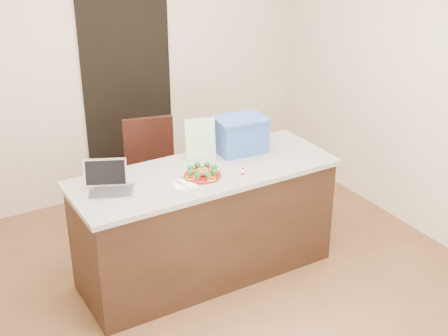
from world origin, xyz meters
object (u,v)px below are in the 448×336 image
laptop (109,183)px  napkin (185,184)px  island (205,223)px  blue_box (241,134)px  chair (155,167)px  plate (203,175)px  yogurt_bottle (243,172)px

laptop → napkin: bearing=4.4°
island → napkin: (-0.24, -0.13, 0.46)m
blue_box → napkin: bearing=-149.9°
blue_box → chair: size_ratio=0.42×
plate → napkin: 0.18m
blue_box → chair: 1.00m
blue_box → plate: bearing=-146.8°
blue_box → chair: (-0.44, 0.75, -0.49)m
blue_box → chair: bearing=125.8°
napkin → blue_box: (0.67, 0.30, 0.14)m
blue_box → chair: blue_box is taller
napkin → chair: (0.23, 1.05, -0.35)m
plate → chair: size_ratio=0.28×
chair → island: bearing=-75.1°
island → napkin: bearing=-151.7°
yogurt_bottle → blue_box: (0.23, 0.40, 0.12)m
island → laptop: (-0.74, 0.06, 0.52)m
napkin → chair: size_ratio=0.16×
napkin → island: bearing=28.3°
island → plate: size_ratio=7.38×
yogurt_bottle → plate: bearing=151.3°
yogurt_bottle → chair: chair is taller
island → chair: 0.93m
napkin → yogurt_bottle: bearing=-12.4°
laptop → yogurt_bottle: bearing=7.9°
yogurt_bottle → blue_box: 0.48m
laptop → blue_box: (1.17, 0.12, 0.09)m
napkin → chair: chair is taller
island → yogurt_bottle: 0.57m
napkin → laptop: bearing=159.8°
island → yogurt_bottle: size_ratio=30.12×
napkin → blue_box: size_ratio=0.37×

